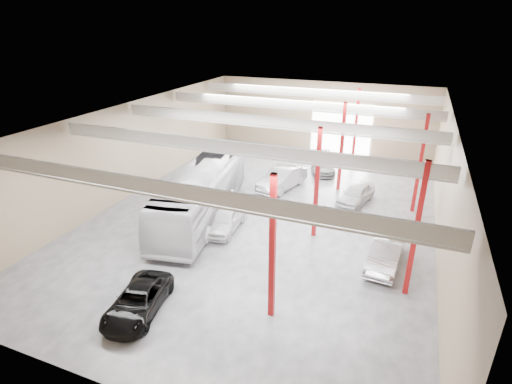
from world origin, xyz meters
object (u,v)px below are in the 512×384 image
Objects in this scene: black_sedan at (138,301)px; car_row_c at (323,164)px; coach_bus at (202,193)px; car_row_b at (282,178)px; car_right_near at (386,253)px; car_row_a at (225,219)px; car_right_far at (356,194)px.

car_row_c is (3.65, 21.83, 0.07)m from black_sedan.
coach_bus reaches higher than car_row_b.
car_right_near is at bearing 27.83° from black_sedan.
car_row_a is at bearing -84.74° from car_row_b.
coach_bus reaches higher than car_right_far.
black_sedan is 1.06× the size of car_right_far.
black_sedan is at bearing -96.25° from car_row_a.
coach_bus reaches higher than car_right_near.
black_sedan is at bearing -136.08° from car_right_near.
car_right_far is (3.85, -5.81, 0.03)m from car_row_c.
car_row_c is (2.13, 5.20, -0.17)m from car_row_b.
car_row_c reaches higher than black_sedan.
coach_bus is 2.48× the size of car_row_b.
car_row_a is at bearing -122.14° from car_row_c.
coach_bus reaches higher than car_row_a.
car_right_near is at bearing -17.50° from coach_bus.
car_row_b is 5.62m from car_row_c.
car_right_far is (9.48, 6.18, -1.07)m from coach_bus.
car_right_far is at bearing 114.99° from car_right_near.
black_sedan is 13.23m from car_right_near.
car_row_c is at bearing 54.50° from coach_bus.
black_sedan is at bearing -117.16° from car_row_c.
car_row_b is at bearing 73.74° from black_sedan.
car_right_near is (10.03, -0.43, 0.01)m from car_row_a.
car_row_c is at bearing 137.73° from car_right_far.
car_row_b is at bearing -171.63° from car_right_far.
car_right_far is at bearing -74.12° from car_row_c.
black_sedan is at bearing -89.01° from coach_bus.
black_sedan is 16.70m from car_row_b.
car_row_a is 10.04m from car_right_near.
coach_bus is 3.04× the size of car_right_far.
coach_bus is at bearing 90.33° from black_sedan.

